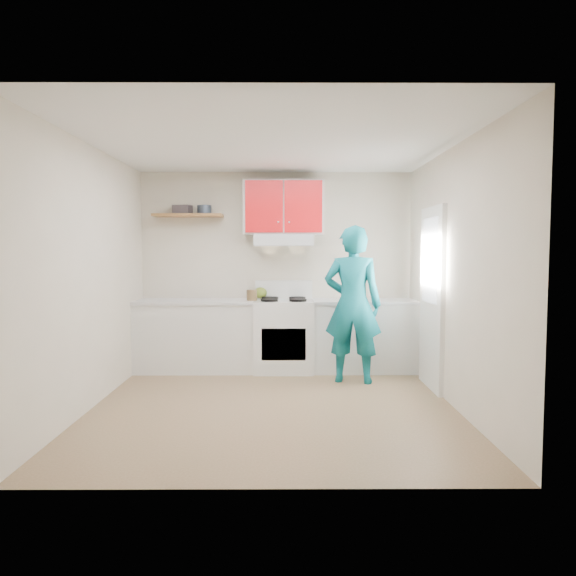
{
  "coord_description": "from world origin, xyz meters",
  "views": [
    {
      "loc": [
        0.12,
        -5.3,
        1.56
      ],
      "look_at": [
        0.15,
        0.55,
        1.15
      ],
      "focal_mm": 33.41,
      "sensor_mm": 36.0,
      "label": 1
    }
  ],
  "objects_px": {
    "stove": "(284,336)",
    "kettle": "(261,293)",
    "tin": "(204,210)",
    "person": "(353,304)",
    "crock": "(252,296)"
  },
  "relations": [
    {
      "from": "stove",
      "to": "kettle",
      "type": "bearing_deg",
      "value": 140.52
    },
    {
      "from": "tin",
      "to": "person",
      "type": "xyz_separation_m",
      "value": [
        1.85,
        -0.78,
        -1.17
      ]
    },
    {
      "from": "tin",
      "to": "kettle",
      "type": "xyz_separation_m",
      "value": [
        0.73,
        0.07,
        -1.1
      ]
    },
    {
      "from": "tin",
      "to": "crock",
      "type": "xyz_separation_m",
      "value": [
        0.63,
        -0.24,
        -1.11
      ]
    },
    {
      "from": "stove",
      "to": "tin",
      "type": "distance_m",
      "value": 1.95
    },
    {
      "from": "stove",
      "to": "tin",
      "type": "xyz_separation_m",
      "value": [
        -1.04,
        0.18,
        1.63
      ]
    },
    {
      "from": "crock",
      "to": "tin",
      "type": "bearing_deg",
      "value": 159.08
    },
    {
      "from": "stove",
      "to": "person",
      "type": "height_order",
      "value": "person"
    },
    {
      "from": "tin",
      "to": "crock",
      "type": "relative_size",
      "value": 1.16
    },
    {
      "from": "tin",
      "to": "kettle",
      "type": "height_order",
      "value": "tin"
    },
    {
      "from": "kettle",
      "to": "crock",
      "type": "height_order",
      "value": "kettle"
    },
    {
      "from": "tin",
      "to": "crock",
      "type": "bearing_deg",
      "value": -20.92
    },
    {
      "from": "kettle",
      "to": "tin",
      "type": "bearing_deg",
      "value": 171.24
    },
    {
      "from": "tin",
      "to": "person",
      "type": "relative_size",
      "value": 0.1
    },
    {
      "from": "tin",
      "to": "person",
      "type": "bearing_deg",
      "value": -22.94
    }
  ]
}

